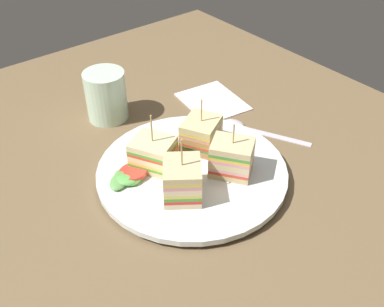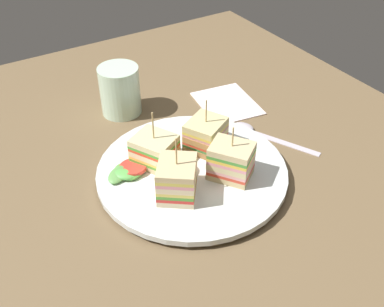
{
  "view_description": "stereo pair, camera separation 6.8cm",
  "coord_description": "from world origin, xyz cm",
  "px_view_note": "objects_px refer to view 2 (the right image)",
  "views": [
    {
      "loc": [
        -41.72,
        33.79,
        47.11
      ],
      "look_at": [
        0.0,
        0.0,
        4.74
      ],
      "focal_mm": 42.13,
      "sensor_mm": 36.0,
      "label": 1
    },
    {
      "loc": [
        -45.67,
        28.22,
        47.11
      ],
      "look_at": [
        0.0,
        0.0,
        4.74
      ],
      "focal_mm": 42.13,
      "sensor_mm": 36.0,
      "label": 2
    }
  ],
  "objects_px": {
    "sandwich_wedge_0": "(155,150)",
    "sandwich_wedge_1": "(177,179)",
    "sandwich_wedge_3": "(205,135)",
    "drinking_glass": "(120,94)",
    "plate": "(192,172)",
    "sandwich_wedge_2": "(231,161)",
    "chip_pile": "(179,166)",
    "napkin": "(227,103)",
    "spoon": "(254,131)"
  },
  "relations": [
    {
      "from": "sandwich_wedge_0",
      "to": "drinking_glass",
      "type": "xyz_separation_m",
      "value": [
        0.19,
        -0.03,
        -0.0
      ]
    },
    {
      "from": "plate",
      "to": "spoon",
      "type": "relative_size",
      "value": 1.93
    },
    {
      "from": "sandwich_wedge_2",
      "to": "chip_pile",
      "type": "relative_size",
      "value": 1.49
    },
    {
      "from": "sandwich_wedge_3",
      "to": "chip_pile",
      "type": "relative_size",
      "value": 1.5
    },
    {
      "from": "sandwich_wedge_1",
      "to": "sandwich_wedge_2",
      "type": "relative_size",
      "value": 1.12
    },
    {
      "from": "plate",
      "to": "chip_pile",
      "type": "xyz_separation_m",
      "value": [
        0.01,
        0.02,
        0.02
      ]
    },
    {
      "from": "napkin",
      "to": "drinking_glass",
      "type": "xyz_separation_m",
      "value": [
        0.08,
        0.19,
        0.04
      ]
    },
    {
      "from": "sandwich_wedge_3",
      "to": "drinking_glass",
      "type": "xyz_separation_m",
      "value": [
        0.2,
        0.06,
        -0.0
      ]
    },
    {
      "from": "chip_pile",
      "to": "drinking_glass",
      "type": "distance_m",
      "value": 0.22
    },
    {
      "from": "sandwich_wedge_3",
      "to": "napkin",
      "type": "distance_m",
      "value": 0.17
    },
    {
      "from": "sandwich_wedge_0",
      "to": "sandwich_wedge_3",
      "type": "relative_size",
      "value": 1.04
    },
    {
      "from": "sandwich_wedge_3",
      "to": "chip_pile",
      "type": "bearing_deg",
      "value": -5.24
    },
    {
      "from": "sandwich_wedge_1",
      "to": "spoon",
      "type": "xyz_separation_m",
      "value": [
        0.08,
        -0.2,
        -0.04
      ]
    },
    {
      "from": "sandwich_wedge_2",
      "to": "chip_pile",
      "type": "bearing_deg",
      "value": 13.69
    },
    {
      "from": "plate",
      "to": "spoon",
      "type": "bearing_deg",
      "value": -74.68
    },
    {
      "from": "chip_pile",
      "to": "napkin",
      "type": "relative_size",
      "value": 0.47
    },
    {
      "from": "plate",
      "to": "sandwich_wedge_3",
      "type": "xyz_separation_m",
      "value": [
        0.04,
        -0.05,
        0.03
      ]
    },
    {
      "from": "sandwich_wedge_0",
      "to": "sandwich_wedge_3",
      "type": "distance_m",
      "value": 0.09
    },
    {
      "from": "sandwich_wedge_1",
      "to": "chip_pile",
      "type": "height_order",
      "value": "sandwich_wedge_1"
    },
    {
      "from": "plate",
      "to": "sandwich_wedge_3",
      "type": "bearing_deg",
      "value": -53.09
    },
    {
      "from": "sandwich_wedge_0",
      "to": "sandwich_wedge_1",
      "type": "distance_m",
      "value": 0.08
    },
    {
      "from": "sandwich_wedge_2",
      "to": "sandwich_wedge_3",
      "type": "distance_m",
      "value": 0.08
    },
    {
      "from": "sandwich_wedge_3",
      "to": "napkin",
      "type": "height_order",
      "value": "sandwich_wedge_3"
    },
    {
      "from": "spoon",
      "to": "napkin",
      "type": "xyz_separation_m",
      "value": [
        0.11,
        -0.02,
        -0.0
      ]
    },
    {
      "from": "napkin",
      "to": "spoon",
      "type": "bearing_deg",
      "value": 171.44
    },
    {
      "from": "sandwich_wedge_3",
      "to": "sandwich_wedge_1",
      "type": "bearing_deg",
      "value": 9.2
    },
    {
      "from": "napkin",
      "to": "sandwich_wedge_1",
      "type": "bearing_deg",
      "value": 130.06
    },
    {
      "from": "sandwich_wedge_0",
      "to": "chip_pile",
      "type": "height_order",
      "value": "sandwich_wedge_0"
    },
    {
      "from": "spoon",
      "to": "drinking_glass",
      "type": "distance_m",
      "value": 0.26
    },
    {
      "from": "sandwich_wedge_1",
      "to": "sandwich_wedge_2",
      "type": "distance_m",
      "value": 0.09
    },
    {
      "from": "plate",
      "to": "napkin",
      "type": "height_order",
      "value": "plate"
    },
    {
      "from": "sandwich_wedge_2",
      "to": "chip_pile",
      "type": "xyz_separation_m",
      "value": [
        0.05,
        0.06,
        -0.02
      ]
    },
    {
      "from": "plate",
      "to": "drinking_glass",
      "type": "xyz_separation_m",
      "value": [
        0.23,
        0.01,
        0.03
      ]
    },
    {
      "from": "chip_pile",
      "to": "spoon",
      "type": "height_order",
      "value": "chip_pile"
    },
    {
      "from": "plate",
      "to": "drinking_glass",
      "type": "bearing_deg",
      "value": 3.33
    },
    {
      "from": "sandwich_wedge_1",
      "to": "sandwich_wedge_3",
      "type": "relative_size",
      "value": 1.11
    },
    {
      "from": "chip_pile",
      "to": "sandwich_wedge_3",
      "type": "bearing_deg",
      "value": -67.21
    },
    {
      "from": "spoon",
      "to": "sandwich_wedge_0",
      "type": "bearing_deg",
      "value": 62.88
    },
    {
      "from": "sandwich_wedge_3",
      "to": "spoon",
      "type": "distance_m",
      "value": 0.12
    },
    {
      "from": "spoon",
      "to": "napkin",
      "type": "distance_m",
      "value": 0.11
    },
    {
      "from": "sandwich_wedge_2",
      "to": "napkin",
      "type": "bearing_deg",
      "value": -69.84
    },
    {
      "from": "sandwich_wedge_1",
      "to": "sandwich_wedge_3",
      "type": "xyz_separation_m",
      "value": [
        0.07,
        -0.1,
        -0.0
      ]
    },
    {
      "from": "plate",
      "to": "chip_pile",
      "type": "relative_size",
      "value": 4.97
    },
    {
      "from": "drinking_glass",
      "to": "sandwich_wedge_3",
      "type": "bearing_deg",
      "value": -162.57
    },
    {
      "from": "sandwich_wedge_2",
      "to": "drinking_glass",
      "type": "distance_m",
      "value": 0.28
    },
    {
      "from": "sandwich_wedge_3",
      "to": "chip_pile",
      "type": "distance_m",
      "value": 0.07
    },
    {
      "from": "sandwich_wedge_3",
      "to": "napkin",
      "type": "bearing_deg",
      "value": -165.94
    },
    {
      "from": "sandwich_wedge_2",
      "to": "spoon",
      "type": "height_order",
      "value": "sandwich_wedge_2"
    },
    {
      "from": "sandwich_wedge_0",
      "to": "sandwich_wedge_3",
      "type": "bearing_deg",
      "value": 56.37
    },
    {
      "from": "sandwich_wedge_0",
      "to": "napkin",
      "type": "height_order",
      "value": "sandwich_wedge_0"
    }
  ]
}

